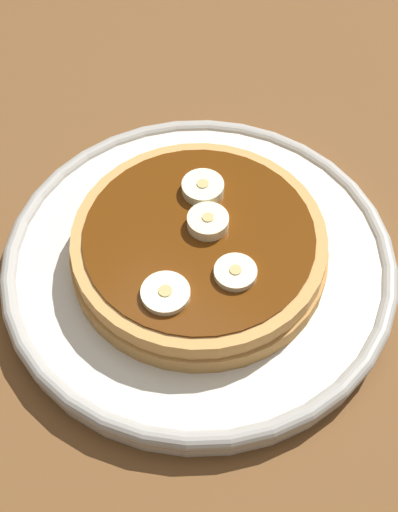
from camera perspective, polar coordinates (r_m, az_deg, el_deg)
name	(u,v)px	position (r cm, az deg, el deg)	size (l,w,h in cm)	color
ground_plane	(199,286)	(55.96, 0.00, -2.25)	(140.00, 140.00, 3.00)	brown
plate	(199,265)	(53.77, 0.00, -0.68)	(27.47, 27.47, 2.14)	silver
pancake_stack	(202,248)	(52.11, 0.21, 0.58)	(17.56, 17.94, 2.86)	#B68345
banana_slice_0	(211,224)	(51.08, 0.93, 2.36)	(2.79, 2.79, 1.06)	#FBECBA
banana_slice_1	(166,294)	(48.13, -2.49, -2.81)	(3.13, 3.13, 0.68)	#FEF1C4
banana_slice_2	(235,273)	(49.02, 2.71, -1.26)	(2.77, 2.77, 0.70)	#F6EBBB
banana_slice_3	(203,188)	(53.16, 0.28, 5.04)	(2.93, 2.93, 0.96)	beige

